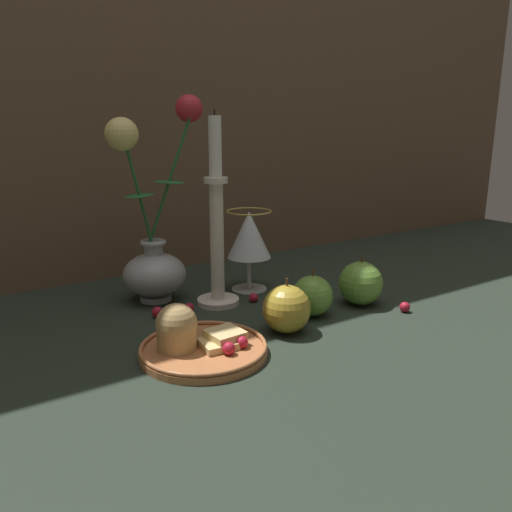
{
  "coord_description": "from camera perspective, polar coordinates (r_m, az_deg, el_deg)",
  "views": [
    {
      "loc": [
        -0.42,
        -0.68,
        0.31
      ],
      "look_at": [
        0.02,
        0.0,
        0.1
      ],
      "focal_mm": 35.0,
      "sensor_mm": 36.0,
      "label": 1
    }
  ],
  "objects": [
    {
      "name": "apple_near_glass",
      "position": [
        0.85,
        6.46,
        -4.53
      ],
      "size": [
        0.07,
        0.07,
        0.08
      ],
      "color": "#669938",
      "rests_on": "ground_plane"
    },
    {
      "name": "berry_by_glass_stem",
      "position": [
        0.88,
        2.53,
        -5.68
      ],
      "size": [
        0.02,
        0.02,
        0.02
      ],
      "primitive_type": "sphere",
      "color": "#AD192D",
      "rests_on": "ground_plane"
    },
    {
      "name": "wine_glass",
      "position": [
        0.97,
        -0.8,
        2.13
      ],
      "size": [
        0.09,
        0.09,
        0.16
      ],
      "color": "silver",
      "rests_on": "ground_plane"
    },
    {
      "name": "candlestick",
      "position": [
        0.88,
        -4.5,
        2.54
      ],
      "size": [
        0.08,
        0.08,
        0.34
      ],
      "color": "silver",
      "rests_on": "ground_plane"
    },
    {
      "name": "berry_near_plate",
      "position": [
        0.92,
        -0.29,
        -4.77
      ],
      "size": [
        0.02,
        0.02,
        0.02
      ],
      "primitive_type": "sphere",
      "color": "#AD192D",
      "rests_on": "ground_plane"
    },
    {
      "name": "apple_beside_vase",
      "position": [
        0.92,
        11.87,
        -3.06
      ],
      "size": [
        0.08,
        0.08,
        0.09
      ],
      "color": "#669938",
      "rests_on": "ground_plane"
    },
    {
      "name": "vase",
      "position": [
        0.92,
        -11.62,
        1.55
      ],
      "size": [
        0.18,
        0.11,
        0.37
      ],
      "color": "#A3A3A8",
      "rests_on": "ground_plane"
    },
    {
      "name": "plate_with_pastries",
      "position": [
        0.72,
        -6.89,
        -9.66
      ],
      "size": [
        0.18,
        0.18,
        0.08
      ],
      "color": "#B77042",
      "rests_on": "ground_plane"
    },
    {
      "name": "berry_under_candlestick",
      "position": [
        0.91,
        16.64,
        -5.61
      ],
      "size": [
        0.02,
        0.02,
        0.02
      ],
      "primitive_type": "sphere",
      "color": "#AD192D",
      "rests_on": "ground_plane"
    },
    {
      "name": "berry_far_right",
      "position": [
        0.88,
        -7.64,
        -5.9
      ],
      "size": [
        0.02,
        0.02,
        0.02
      ],
      "primitive_type": "sphere",
      "color": "#AD192D",
      "rests_on": "ground_plane"
    },
    {
      "name": "ground_plane",
      "position": [
        0.86,
        -0.94,
        -6.67
      ],
      "size": [
        2.4,
        2.4,
        0.0
      ],
      "primitive_type": "plane",
      "color": "#232D23",
      "rests_on": "ground"
    },
    {
      "name": "apple_at_table_edge",
      "position": [
        0.78,
        3.51,
        -6.05
      ],
      "size": [
        0.08,
        0.08,
        0.09
      ],
      "color": "#B2932D",
      "rests_on": "ground_plane"
    },
    {
      "name": "berry_front_center",
      "position": [
        0.86,
        -11.19,
        -6.34
      ],
      "size": [
        0.02,
        0.02,
        0.02
      ],
      "primitive_type": "sphere",
      "color": "#AD192D",
      "rests_on": "ground_plane"
    }
  ]
}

